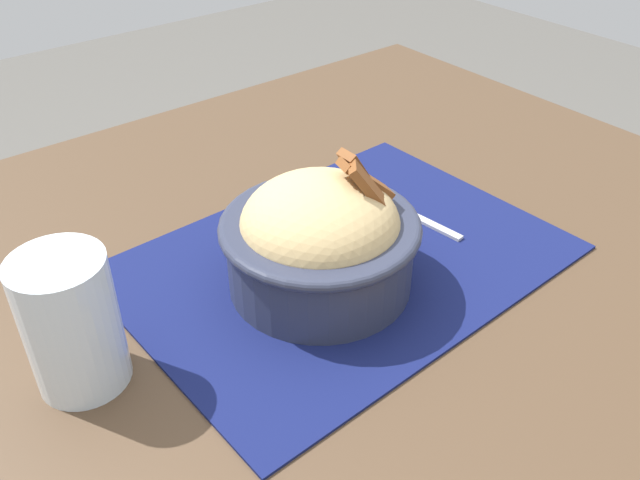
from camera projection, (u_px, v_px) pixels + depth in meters
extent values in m
cube|color=#4C3826|center=(314.00, 281.00, 0.68)|extent=(1.05, 0.85, 0.04)
cylinder|color=#412F20|center=(384.00, 248.00, 1.36)|extent=(0.04, 0.04, 0.71)
cube|color=#11194C|center=(342.00, 260.00, 0.68)|extent=(0.44, 0.32, 0.00)
cylinder|color=#2D3347|center=(320.00, 252.00, 0.62)|extent=(0.17, 0.17, 0.07)
torus|color=#2D3347|center=(320.00, 226.00, 0.61)|extent=(0.18, 0.18, 0.01)
ellipsoid|color=tan|center=(320.00, 225.00, 0.60)|extent=(0.16, 0.16, 0.09)
sphere|color=#26742B|center=(292.00, 213.00, 0.58)|extent=(0.03, 0.03, 0.03)
cylinder|color=orange|center=(293.00, 221.00, 0.57)|extent=(0.02, 0.03, 0.01)
cylinder|color=orange|center=(348.00, 202.00, 0.60)|extent=(0.03, 0.02, 0.01)
cube|color=brown|center=(372.00, 191.00, 0.58)|extent=(0.05, 0.04, 0.05)
cube|color=brown|center=(370.00, 188.00, 0.59)|extent=(0.05, 0.04, 0.04)
cube|color=brown|center=(366.00, 179.00, 0.60)|extent=(0.06, 0.03, 0.05)
cube|color=brown|center=(360.00, 175.00, 0.61)|extent=(0.04, 0.02, 0.06)
cube|color=silver|center=(435.00, 226.00, 0.72)|extent=(0.02, 0.07, 0.00)
cube|color=silver|center=(407.00, 213.00, 0.74)|extent=(0.01, 0.01, 0.00)
cube|color=silver|center=(394.00, 206.00, 0.75)|extent=(0.02, 0.03, 0.00)
cube|color=silver|center=(382.00, 195.00, 0.77)|extent=(0.01, 0.02, 0.00)
cube|color=silver|center=(379.00, 197.00, 0.77)|extent=(0.01, 0.02, 0.00)
cube|color=silver|center=(375.00, 199.00, 0.76)|extent=(0.01, 0.02, 0.00)
cube|color=silver|center=(372.00, 201.00, 0.76)|extent=(0.01, 0.02, 0.00)
cylinder|color=silver|center=(71.00, 322.00, 0.51)|extent=(0.07, 0.07, 0.12)
cylinder|color=silver|center=(82.00, 361.00, 0.54)|extent=(0.06, 0.06, 0.03)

